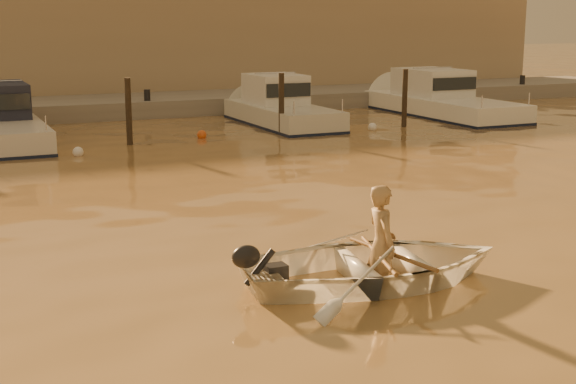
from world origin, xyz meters
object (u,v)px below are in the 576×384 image
person (382,244)px  moored_boat_4 (282,107)px  waterfront_building (60,48)px  moored_boat_5 (443,99)px  dinghy (375,264)px

person → moored_boat_4: (5.78, 16.37, 0.05)m
person → moored_boat_4: bearing=-11.5°
person → waterfront_building: 27.43m
waterfront_building → moored_boat_5: bearing=-40.9°
waterfront_building → moored_boat_4: bearing=-62.1°
person → moored_boat_5: moored_boat_5 is taller
person → moored_boat_4: moored_boat_4 is taller
dinghy → moored_boat_5: bearing=-30.0°
dinghy → waterfront_building: (0.07, 27.35, 2.12)m
dinghy → waterfront_building: size_ratio=0.08×
moored_boat_5 → waterfront_building: bearing=139.1°
moored_boat_5 → waterfront_building: waterfront_building is taller
person → moored_boat_5: 20.69m
dinghy → waterfront_building: bearing=7.8°
dinghy → waterfront_building: 27.44m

